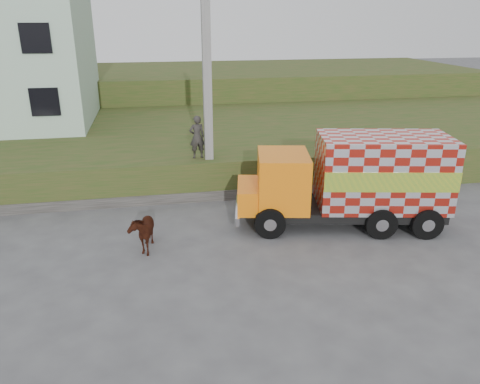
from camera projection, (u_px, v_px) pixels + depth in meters
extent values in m
plane|color=#474749|center=(262.00, 247.00, 14.14)|extent=(120.00, 120.00, 0.00)
cube|color=#284717|center=(216.00, 141.00, 23.07)|extent=(40.00, 12.00, 1.50)
cube|color=#284717|center=(193.00, 90.00, 33.84)|extent=(40.00, 12.00, 3.00)
cube|color=#595651|center=(185.00, 196.00, 17.59)|extent=(16.00, 0.50, 0.40)
cube|color=gray|center=(207.00, 92.00, 16.79)|extent=(0.30, 0.30, 8.00)
cube|color=black|center=(346.00, 208.00, 15.52)|extent=(6.31, 3.08, 0.31)
cube|color=orange|center=(283.00, 180.00, 15.19)|extent=(1.96, 2.32, 1.78)
cube|color=orange|center=(251.00, 195.00, 15.38)|extent=(1.23, 2.00, 0.80)
cube|color=silver|center=(382.00, 171.00, 15.05)|extent=(4.43, 2.88, 2.31)
cube|color=yellow|center=(392.00, 183.00, 14.04)|extent=(4.02, 0.82, 0.62)
cube|color=yellow|center=(374.00, 161.00, 16.07)|extent=(4.02, 0.82, 0.62)
cube|color=silver|center=(238.00, 210.00, 15.58)|extent=(0.52, 2.03, 0.27)
cylinder|color=black|center=(270.00, 223.00, 14.61)|extent=(1.02, 0.49, 0.98)
cylinder|color=black|center=(267.00, 199.00, 16.52)|extent=(1.02, 0.49, 0.98)
cylinder|color=black|center=(381.00, 223.00, 14.58)|extent=(1.02, 0.49, 0.98)
cylinder|color=black|center=(365.00, 199.00, 16.50)|extent=(1.02, 0.49, 0.98)
cylinder|color=black|center=(427.00, 224.00, 14.57)|extent=(1.02, 0.49, 0.98)
cylinder|color=black|center=(406.00, 199.00, 16.49)|extent=(1.02, 0.49, 0.98)
imported|color=#32190C|center=(142.00, 230.00, 13.84)|extent=(0.79, 1.50, 1.22)
imported|color=#2A2725|center=(197.00, 137.00, 17.50)|extent=(0.65, 0.49, 1.62)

